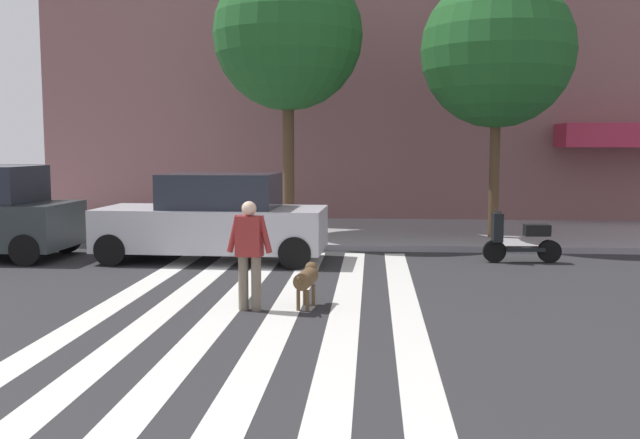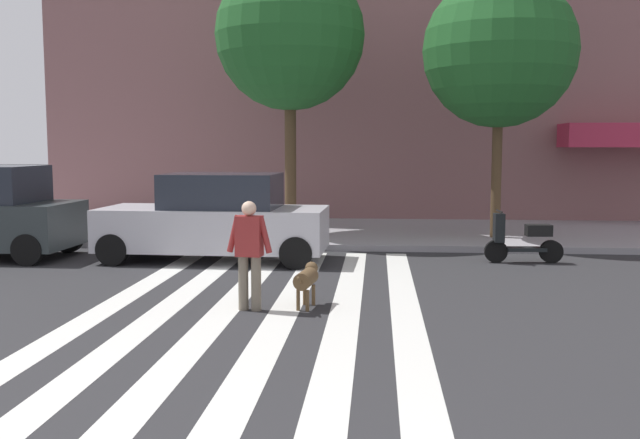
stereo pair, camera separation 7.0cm
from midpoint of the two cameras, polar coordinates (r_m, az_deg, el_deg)
ground_plane at (r=9.70m, az=-5.66°, el=-8.70°), size 160.00×160.00×0.00m
sidewalk_far at (r=19.50m, az=-0.59°, el=-1.02°), size 80.00×6.00×0.15m
crosswalk_stripes at (r=9.73m, az=-6.47°, el=-8.65°), size 4.95×13.49×0.01m
parked_car_behind_first at (r=15.22m, az=-8.62°, el=0.01°), size 4.82×2.12×1.86m
parked_scooter at (r=15.42m, az=15.84°, el=-1.60°), size 1.63×0.50×1.11m
street_tree_nearest at (r=18.77m, az=-2.71°, el=14.56°), size 3.84×3.84×7.04m
street_tree_middle at (r=18.43m, az=13.99°, el=13.00°), size 3.78×3.78×6.51m
pedestrian_dog_walker at (r=10.54m, az=-5.89°, el=-2.39°), size 0.71×0.29×1.64m
dog_on_leash at (r=10.78m, az=-1.26°, el=-4.77°), size 0.34×0.99×0.65m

